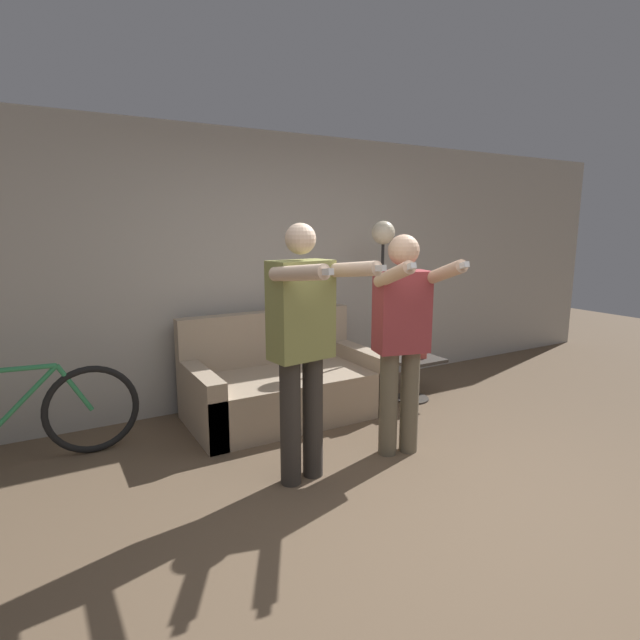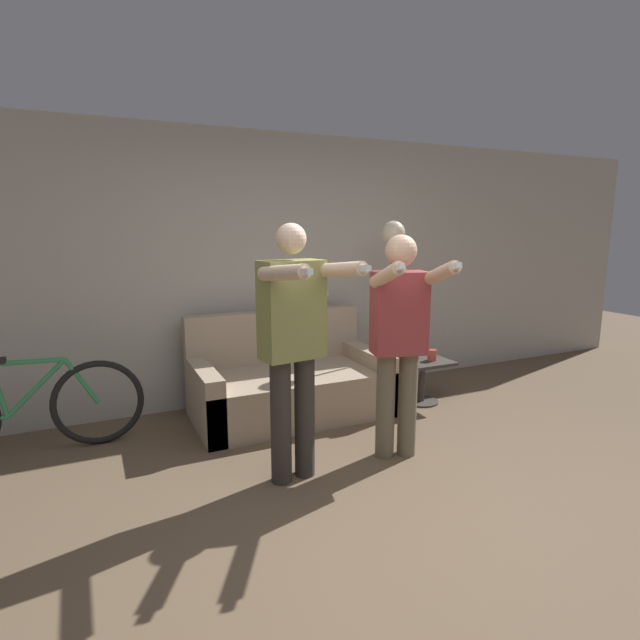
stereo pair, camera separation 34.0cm
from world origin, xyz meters
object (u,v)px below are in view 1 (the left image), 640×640
(person_right, at_px, (402,331))
(bicycle, at_px, (15,420))
(cup, at_px, (423,353))
(couch, at_px, (283,386))
(person_left, at_px, (303,338))
(cat, at_px, (303,300))
(side_table, at_px, (413,369))
(floor_lamp, at_px, (383,256))

(person_right, xyz_separation_m, bicycle, (-2.52, 1.18, -0.60))
(cup, relative_size, bicycle, 0.06)
(cup, bearing_deg, couch, 166.21)
(person_left, relative_size, cat, 3.78)
(couch, distance_m, bicycle, 2.10)
(person_right, xyz_separation_m, side_table, (0.88, 0.89, -0.64))
(floor_lamp, bearing_deg, person_left, -142.42)
(side_table, bearing_deg, cup, -47.71)
(person_right, bearing_deg, bicycle, 169.04)
(person_left, bearing_deg, cup, 17.63)
(couch, relative_size, person_right, 1.04)
(person_left, relative_size, side_table, 3.59)
(person_right, distance_m, cup, 1.34)
(floor_lamp, bearing_deg, person_right, -120.36)
(person_right, distance_m, side_table, 1.41)
(cat, xyz_separation_m, side_table, (0.91, -0.61, -0.68))
(floor_lamp, bearing_deg, bicycle, 179.54)
(floor_lamp, bearing_deg, couch, 179.78)
(side_table, bearing_deg, couch, 168.38)
(floor_lamp, distance_m, cup, 1.03)
(couch, bearing_deg, floor_lamp, -0.22)
(cat, relative_size, bicycle, 0.27)
(cat, distance_m, side_table, 1.30)
(floor_lamp, xyz_separation_m, side_table, (0.21, -0.26, -1.11))
(person_right, height_order, cup, person_right)
(person_right, bearing_deg, person_left, -165.79)
(bicycle, bearing_deg, cat, 7.40)
(floor_lamp, xyz_separation_m, cup, (0.27, -0.33, -0.94))
(couch, relative_size, cat, 3.76)
(person_right, height_order, bicycle, person_right)
(couch, distance_m, person_left, 1.43)
(couch, distance_m, cup, 1.42)
(person_left, height_order, floor_lamp, floor_lamp)
(couch, bearing_deg, side_table, -11.62)
(person_right, height_order, cat, person_right)
(person_left, distance_m, bicycle, 2.16)
(cat, xyz_separation_m, floor_lamp, (0.71, -0.35, 0.43))
(side_table, relative_size, cup, 4.58)
(person_left, relative_size, cup, 16.43)
(couch, xyz_separation_m, bicycle, (-2.10, 0.02, 0.08))
(person_left, bearing_deg, cat, 54.72)
(person_right, distance_m, cat, 1.51)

